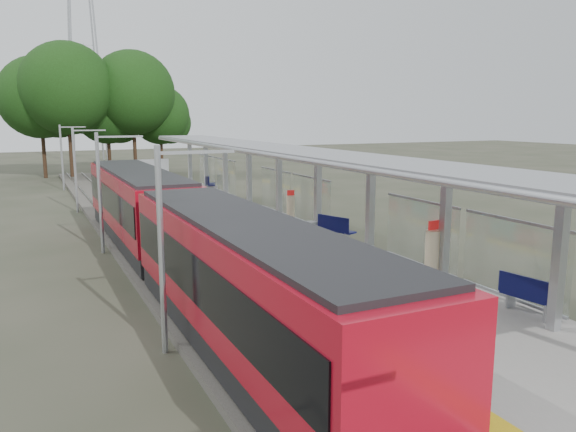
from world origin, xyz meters
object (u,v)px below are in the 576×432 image
(train, at_px, (176,230))
(bench_far, at_px, (210,183))
(info_pillar_near, at_px, (432,257))
(litter_bin, at_px, (312,233))
(bench_near, at_px, (528,294))
(bench_mid, at_px, (336,228))
(info_pillar_far, at_px, (291,211))

(train, xyz_separation_m, bench_far, (6.82, 17.47, -0.50))
(info_pillar_near, bearing_deg, litter_bin, 89.42)
(bench_near, xyz_separation_m, info_pillar_near, (-0.49, 3.19, 0.32))
(bench_mid, xyz_separation_m, litter_bin, (-1.15, -0.08, -0.09))
(train, height_order, litter_bin, train)
(bench_mid, bearing_deg, bench_near, -109.21)
(bench_near, height_order, bench_far, bench_far)
(bench_near, distance_m, info_pillar_near, 3.25)
(info_pillar_near, bearing_deg, info_pillar_far, 81.32)
(train, distance_m, bench_near, 11.77)
(bench_mid, xyz_separation_m, info_pillar_near, (-0.29, -6.34, 0.29))
(train, relative_size, bench_far, 17.30)
(bench_near, height_order, info_pillar_far, info_pillar_far)
(train, distance_m, info_pillar_far, 7.31)
(train, xyz_separation_m, info_pillar_near, (6.28, -6.42, -0.19))
(bench_near, xyz_separation_m, bench_far, (0.05, 27.08, 0.01))
(train, bearing_deg, bench_near, -54.84)
(bench_mid, height_order, litter_bin, bench_mid)
(bench_mid, relative_size, litter_bin, 1.72)
(info_pillar_far, bearing_deg, bench_far, 89.70)
(bench_near, distance_m, bench_far, 27.08)
(bench_far, bearing_deg, info_pillar_near, -72.73)
(bench_near, relative_size, bench_far, 0.98)
(bench_far, xyz_separation_m, litter_bin, (-1.40, -17.63, -0.07))
(bench_near, xyz_separation_m, info_pillar_far, (-0.44, 13.27, 0.20))
(train, height_order, info_pillar_far, train)
(info_pillar_near, bearing_deg, bench_near, -89.63)
(bench_far, xyz_separation_m, info_pillar_far, (-0.50, -13.81, 0.19))
(train, height_order, bench_far, train)
(info_pillar_far, bearing_deg, litter_bin, -101.62)
(bench_far, xyz_separation_m, info_pillar_near, (-0.54, -23.89, 0.31))
(train, bearing_deg, litter_bin, -1.75)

